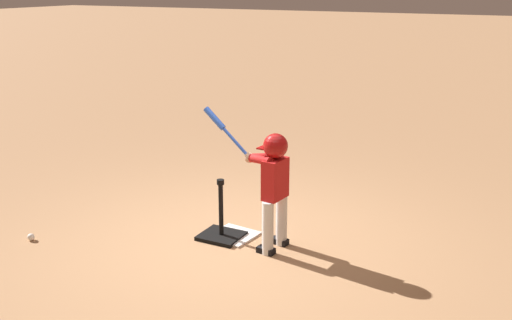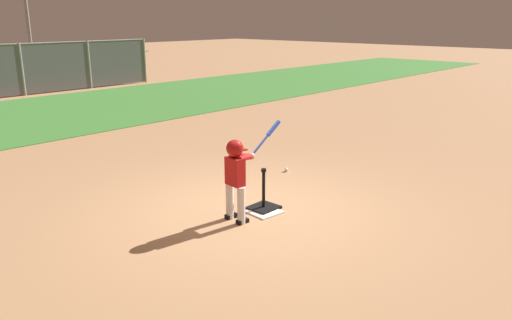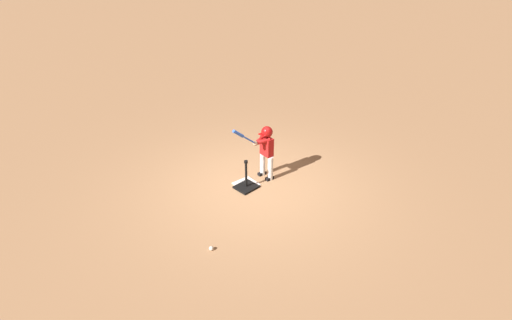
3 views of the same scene
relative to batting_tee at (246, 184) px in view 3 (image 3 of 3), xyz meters
The scene contains 5 objects.
ground_plane 0.23m from the batting_tee, 149.58° to the left, with size 90.00×90.00×0.00m, color #AD7F56.
home_plate 0.15m from the batting_tee, 133.32° to the right, with size 0.44×0.44×0.02m, color white.
batting_tee is the anchor object (origin of this frame).
batter_child 0.89m from the batting_tee, behind, with size 0.97×0.38×1.36m.
baseball 1.97m from the batting_tee, 29.19° to the left, with size 0.07×0.07×0.07m, color white.
Camera 3 is at (4.95, 4.98, 4.55)m, focal length 28.00 mm.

